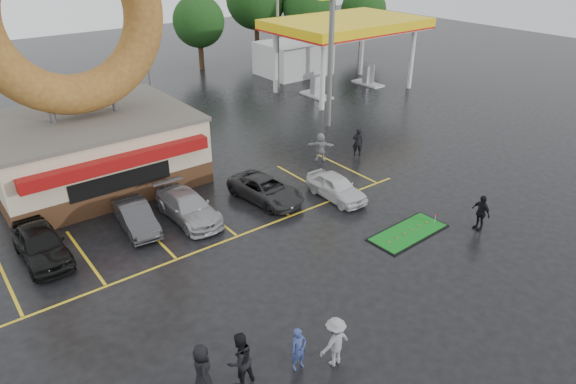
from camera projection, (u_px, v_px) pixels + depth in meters
ground at (283, 272)px, 20.69m from camera, size 120.00×120.00×0.00m
donut_shop at (83, 102)px, 26.21m from camera, size 10.20×8.70×13.50m
gas_station at (322, 41)px, 44.63m from camera, size 12.30×13.65×5.90m
shell_sign at (332, 16)px, 32.85m from camera, size 2.20×0.36×10.60m
streetlight_mid at (147, 52)px, 35.47m from camera, size 0.40×2.21×9.00m
streetlight_right at (278, 31)px, 42.67m from camera, size 0.40×2.21×9.00m
tree_far_a at (309, 6)px, 53.61m from camera, size 5.60×5.60×8.00m
tree_far_b at (363, 10)px, 55.73m from camera, size 4.90×4.90×7.00m
tree_far_d at (199, 22)px, 48.83m from camera, size 4.90×4.90×7.00m
car_black at (41, 244)px, 21.22m from camera, size 1.77×4.26×1.44m
car_dgrey at (136, 217)px, 23.43m from camera, size 1.66×3.83×1.22m
car_silver at (188, 207)px, 24.23m from camera, size 1.82×4.43×1.28m
car_grey at (266, 189)px, 25.95m from camera, size 2.53×4.52×1.19m
car_white at (336, 187)px, 26.15m from camera, size 1.59×3.70×1.25m
person_blue at (299, 349)px, 15.84m from camera, size 0.57×0.39×1.52m
person_blackjkt at (240, 360)px, 15.22m from camera, size 0.98×0.80×1.87m
person_hoodie at (335, 342)px, 15.96m from camera, size 1.15×0.67×1.76m
person_bystander at (202, 369)px, 14.97m from camera, size 0.82×0.99×1.73m
person_cameraman at (481, 212)px, 23.31m from camera, size 0.59×1.06×1.72m
person_walker_near at (321, 147)px, 30.36m from camera, size 1.51×1.44×1.71m
person_walker_far at (358, 142)px, 31.02m from camera, size 0.75×0.70×1.73m
putting_green at (408, 233)px, 23.33m from camera, size 4.00×1.86×0.50m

